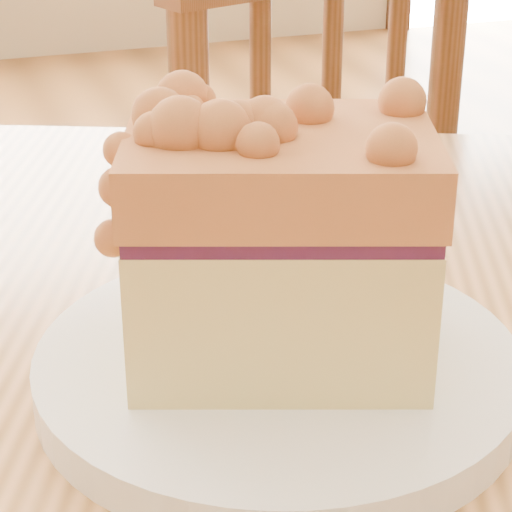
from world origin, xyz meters
The scene contains 3 objects.
cafe_chair_main centered at (0.04, 0.92, 0.46)m, with size 0.52×0.52×0.90m.
plate centered at (-0.15, 0.29, 0.76)m, with size 0.22×0.22×0.02m.
cake_slice centered at (-0.15, 0.29, 0.82)m, with size 0.15×0.13×0.12m.
Camera 1 is at (-0.29, -0.07, 1.00)m, focal length 70.00 mm.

